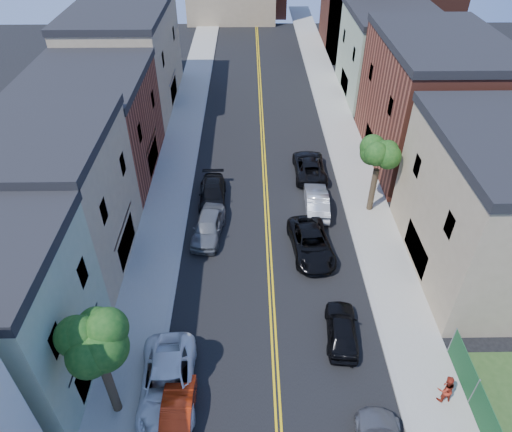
{
  "coord_description": "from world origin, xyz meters",
  "views": [
    {
      "loc": [
        -1.27,
        1.95,
        21.62
      ],
      "look_at": [
        -0.88,
        26.84,
        2.0
      ],
      "focal_mm": 32.26,
      "sensor_mm": 36.0,
      "label": 1
    }
  ],
  "objects_px": {
    "silver_car_right": "(317,201)",
    "grey_car_left": "(208,226)",
    "black_car_right": "(342,329)",
    "black_car_left": "(213,194)",
    "pedestrian_right": "(445,389)",
    "black_suv_lane": "(311,243)",
    "white_pickup": "(167,383)",
    "red_sedan": "(177,417)",
    "dark_car_right_far": "(309,166)"
  },
  "relations": [
    {
      "from": "black_car_right",
      "to": "silver_car_right",
      "type": "bearing_deg",
      "value": -84.81
    },
    {
      "from": "grey_car_left",
      "to": "black_car_right",
      "type": "xyz_separation_m",
      "value": [
        8.07,
        -9.03,
        -0.1
      ]
    },
    {
      "from": "black_suv_lane",
      "to": "grey_car_left",
      "type": "bearing_deg",
      "value": 159.79
    },
    {
      "from": "grey_car_left",
      "to": "white_pickup",
      "type": "bearing_deg",
      "value": -88.26
    },
    {
      "from": "grey_car_left",
      "to": "dark_car_right_far",
      "type": "relative_size",
      "value": 0.88
    },
    {
      "from": "black_car_left",
      "to": "silver_car_right",
      "type": "xyz_separation_m",
      "value": [
        8.02,
        -1.21,
        0.06
      ]
    },
    {
      "from": "black_car_right",
      "to": "silver_car_right",
      "type": "relative_size",
      "value": 0.88
    },
    {
      "from": "black_car_left",
      "to": "black_car_right",
      "type": "height_order",
      "value": "black_car_left"
    },
    {
      "from": "silver_car_right",
      "to": "pedestrian_right",
      "type": "distance_m",
      "value": 16.51
    },
    {
      "from": "white_pickup",
      "to": "dark_car_right_far",
      "type": "relative_size",
      "value": 1.07
    },
    {
      "from": "red_sedan",
      "to": "white_pickup",
      "type": "relative_size",
      "value": 0.71
    },
    {
      "from": "white_pickup",
      "to": "dark_car_right_far",
      "type": "xyz_separation_m",
      "value": [
        9.3,
        20.35,
        -0.05
      ]
    },
    {
      "from": "red_sedan",
      "to": "silver_car_right",
      "type": "height_order",
      "value": "silver_car_right"
    },
    {
      "from": "dark_car_right_far",
      "to": "black_car_right",
      "type": "bearing_deg",
      "value": 89.76
    },
    {
      "from": "black_suv_lane",
      "to": "pedestrian_right",
      "type": "height_order",
      "value": "pedestrian_right"
    },
    {
      "from": "grey_car_left",
      "to": "pedestrian_right",
      "type": "bearing_deg",
      "value": -38.62
    },
    {
      "from": "red_sedan",
      "to": "black_suv_lane",
      "type": "xyz_separation_m",
      "value": [
        7.68,
        12.13,
        0.09
      ]
    },
    {
      "from": "dark_car_right_far",
      "to": "grey_car_left",
      "type": "bearing_deg",
      "value": 44.62
    },
    {
      "from": "black_car_right",
      "to": "pedestrian_right",
      "type": "relative_size",
      "value": 2.38
    },
    {
      "from": "black_car_right",
      "to": "dark_car_right_far",
      "type": "distance_m",
      "value": 17.06
    },
    {
      "from": "silver_car_right",
      "to": "dark_car_right_far",
      "type": "distance_m",
      "value": 5.08
    },
    {
      "from": "black_suv_lane",
      "to": "black_car_right",
      "type": "bearing_deg",
      "value": -88.17
    },
    {
      "from": "white_pickup",
      "to": "grey_car_left",
      "type": "height_order",
      "value": "grey_car_left"
    },
    {
      "from": "silver_car_right",
      "to": "grey_car_left",
      "type": "bearing_deg",
      "value": 22.6
    },
    {
      "from": "white_pickup",
      "to": "black_suv_lane",
      "type": "bearing_deg",
      "value": 47.39
    },
    {
      "from": "red_sedan",
      "to": "black_car_right",
      "type": "height_order",
      "value": "black_car_right"
    },
    {
      "from": "red_sedan",
      "to": "black_suv_lane",
      "type": "height_order",
      "value": "black_suv_lane"
    },
    {
      "from": "red_sedan",
      "to": "black_suv_lane",
      "type": "bearing_deg",
      "value": 58.04
    },
    {
      "from": "grey_car_left",
      "to": "pedestrian_right",
      "type": "height_order",
      "value": "pedestrian_right"
    },
    {
      "from": "grey_car_left",
      "to": "black_suv_lane",
      "type": "height_order",
      "value": "grey_car_left"
    },
    {
      "from": "pedestrian_right",
      "to": "white_pickup",
      "type": "bearing_deg",
      "value": -8.17
    },
    {
      "from": "silver_car_right",
      "to": "white_pickup",
      "type": "bearing_deg",
      "value": 61.18
    },
    {
      "from": "white_pickup",
      "to": "grey_car_left",
      "type": "distance_m",
      "value": 12.38
    },
    {
      "from": "red_sedan",
      "to": "black_car_right",
      "type": "bearing_deg",
      "value": 30.26
    },
    {
      "from": "black_suv_lane",
      "to": "pedestrian_right",
      "type": "bearing_deg",
      "value": -69.89
    },
    {
      "from": "white_pickup",
      "to": "black_car_left",
      "type": "height_order",
      "value": "white_pickup"
    },
    {
      "from": "grey_car_left",
      "to": "black_car_left",
      "type": "distance_m",
      "value": 4.16
    },
    {
      "from": "pedestrian_right",
      "to": "dark_car_right_far",
      "type": "bearing_deg",
      "value": -83.62
    },
    {
      "from": "black_car_left",
      "to": "silver_car_right",
      "type": "distance_m",
      "value": 8.11
    },
    {
      "from": "black_car_left",
      "to": "dark_car_right_far",
      "type": "distance_m",
      "value": 8.9
    },
    {
      "from": "black_car_left",
      "to": "black_car_right",
      "type": "bearing_deg",
      "value": -60.09
    },
    {
      "from": "black_car_left",
      "to": "silver_car_right",
      "type": "relative_size",
      "value": 1.05
    },
    {
      "from": "silver_car_right",
      "to": "dark_car_right_far",
      "type": "xyz_separation_m",
      "value": [
        0.0,
        5.08,
        -0.02
      ]
    },
    {
      "from": "black_car_right",
      "to": "silver_car_right",
      "type": "height_order",
      "value": "silver_car_right"
    },
    {
      "from": "black_car_left",
      "to": "dark_car_right_far",
      "type": "xyz_separation_m",
      "value": [
        8.02,
        3.87,
        0.04
      ]
    },
    {
      "from": "white_pickup",
      "to": "black_car_left",
      "type": "bearing_deg",
      "value": 81.55
    },
    {
      "from": "black_car_right",
      "to": "pedestrian_right",
      "type": "height_order",
      "value": "pedestrian_right"
    },
    {
      "from": "white_pickup",
      "to": "silver_car_right",
      "type": "relative_size",
      "value": 1.23
    },
    {
      "from": "grey_car_left",
      "to": "black_car_right",
      "type": "height_order",
      "value": "grey_car_left"
    },
    {
      "from": "black_car_right",
      "to": "black_car_left",
      "type": "bearing_deg",
      "value": -53.53
    }
  ]
}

